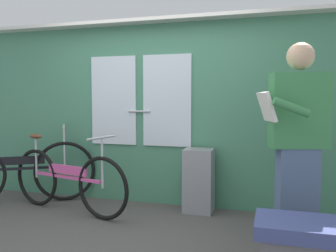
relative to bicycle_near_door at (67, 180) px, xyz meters
The scene contains 7 objects.
ground_plane 1.18m from the bicycle_near_door, 39.30° to the right, with size 6.39×4.32×0.04m, color #474442.
train_door_wall 1.34m from the bicycle_near_door, 37.13° to the left, with size 5.39×0.28×2.23m.
bicycle_near_door is the anchor object (origin of this frame).
bicycle_leaning_behind 0.75m from the bicycle_near_door, behind, with size 1.56×1.00×0.97m.
passenger_reading_newspaper 2.53m from the bicycle_near_door, ahead, with size 0.63×0.57×1.77m.
trash_bin_by_wall 1.50m from the bicycle_near_door, 16.78° to the left, with size 0.33×0.28×0.73m, color gray.
bench_seat_corner 2.66m from the bicycle_near_door, 20.87° to the right, with size 0.70×0.44×0.45m.
Camera 1 is at (1.39, -2.82, 1.29)m, focal length 38.30 mm.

